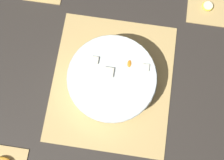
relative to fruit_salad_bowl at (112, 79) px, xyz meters
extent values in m
plane|color=#2D2823|center=(0.00, 0.00, -0.04)|extent=(6.00, 6.00, 0.00)
cube|color=tan|center=(0.00, 0.00, -0.04)|extent=(0.43, 0.38, 0.01)
cube|color=brown|center=(-0.17, 0.00, -0.04)|extent=(0.01, 0.37, 0.00)
cube|color=brown|center=(-0.12, 0.00, -0.04)|extent=(0.01, 0.37, 0.00)
cube|color=brown|center=(-0.07, 0.00, -0.04)|extent=(0.01, 0.37, 0.00)
cube|color=brown|center=(-0.02, 0.00, -0.04)|extent=(0.01, 0.37, 0.00)
cube|color=brown|center=(0.02, 0.00, -0.04)|extent=(0.01, 0.37, 0.00)
cube|color=brown|center=(0.07, 0.00, -0.04)|extent=(0.01, 0.37, 0.00)
cube|color=brown|center=(0.12, 0.00, -0.04)|extent=(0.01, 0.37, 0.00)
cube|color=brown|center=(0.17, 0.00, -0.04)|extent=(0.01, 0.37, 0.00)
cube|color=brown|center=(0.27, -0.28, -0.04)|extent=(0.00, 0.13, 0.00)
cube|color=tan|center=(-0.31, 0.28, -0.04)|extent=(0.13, 0.13, 0.01)
cube|color=brown|center=(-0.32, 0.28, -0.04)|extent=(0.00, 0.13, 0.00)
cube|color=brown|center=(-0.29, 0.28, -0.04)|extent=(0.00, 0.13, 0.00)
cube|color=brown|center=(-0.27, 0.28, -0.04)|extent=(0.00, 0.13, 0.00)
cylinder|color=silver|center=(0.00, 0.00, 0.00)|extent=(0.26, 0.26, 0.07)
torus|color=silver|center=(0.00, 0.00, 0.02)|extent=(0.27, 0.27, 0.01)
cylinder|color=#F7EFC6|center=(0.06, 0.06, 0.01)|extent=(0.03, 0.03, 0.01)
cylinder|color=#F7EFC6|center=(0.09, -0.03, 0.02)|extent=(0.03, 0.03, 0.01)
cylinder|color=#F7EFC6|center=(-0.04, 0.07, -0.01)|extent=(0.03, 0.03, 0.01)
cylinder|color=#F7EFC6|center=(-0.06, 0.02, 0.01)|extent=(0.03, 0.03, 0.01)
cylinder|color=#F7EFC6|center=(0.04, 0.00, 0.00)|extent=(0.03, 0.03, 0.01)
cylinder|color=#F7EFC6|center=(0.00, 0.07, 0.02)|extent=(0.03, 0.03, 0.01)
cylinder|color=#F7EFC6|center=(0.08, -0.01, -0.02)|extent=(0.03, 0.03, 0.01)
cube|color=#EFEACC|center=(-0.06, -0.04, 0.00)|extent=(0.03, 0.03, 0.03)
cube|color=#EFEACC|center=(0.01, -0.07, -0.03)|extent=(0.03, 0.03, 0.03)
cube|color=#EFEACC|center=(-0.04, -0.06, 0.02)|extent=(0.02, 0.02, 0.02)
cube|color=#EFEACC|center=(-0.05, -0.09, 0.00)|extent=(0.02, 0.02, 0.02)
cube|color=#EFEACC|center=(0.02, -0.10, 0.01)|extent=(0.03, 0.03, 0.03)
cube|color=#EFEACC|center=(-0.03, 0.04, -0.01)|extent=(0.03, 0.03, 0.03)
cube|color=#EFEACC|center=(-0.02, -0.09, 0.00)|extent=(0.02, 0.02, 0.02)
cube|color=#EFEACC|center=(-0.10, -0.02, -0.02)|extent=(0.03, 0.03, 0.03)
cube|color=#EFEACC|center=(-0.07, 0.08, -0.02)|extent=(0.02, 0.02, 0.02)
cube|color=#EFEACC|center=(0.06, 0.05, -0.01)|extent=(0.02, 0.02, 0.02)
cube|color=#EFEACC|center=(-0.04, 0.09, 0.02)|extent=(0.02, 0.02, 0.02)
cube|color=#EFEACC|center=(-0.01, -0.01, 0.02)|extent=(0.03, 0.03, 0.03)
cube|color=#EFEACC|center=(0.01, -0.04, 0.01)|extent=(0.02, 0.02, 0.02)
cube|color=#EFEACC|center=(0.03, 0.01, -0.02)|extent=(0.03, 0.03, 0.03)
ellipsoid|color=red|center=(0.08, 0.03, 0.00)|extent=(0.03, 0.02, 0.01)
ellipsoid|color=orange|center=(-0.01, 0.08, -0.02)|extent=(0.03, 0.02, 0.02)
ellipsoid|color=orange|center=(-0.06, -0.01, -0.02)|extent=(0.02, 0.01, 0.01)
ellipsoid|color=orange|center=(-0.05, 0.05, 0.02)|extent=(0.03, 0.02, 0.01)
ellipsoid|color=orange|center=(0.05, -0.04, -0.01)|extent=(0.03, 0.01, 0.01)
ellipsoid|color=orange|center=(0.10, -0.03, -0.03)|extent=(0.03, 0.02, 0.02)
ellipsoid|color=orange|center=(0.07, -0.05, -0.01)|extent=(0.03, 0.02, 0.01)
ellipsoid|color=red|center=(0.01, -0.02, -0.02)|extent=(0.03, 0.02, 0.02)
cylinder|color=#F7EFC6|center=(-0.31, 0.28, -0.03)|extent=(0.03, 0.03, 0.01)
torus|color=yellow|center=(-0.31, 0.28, -0.03)|extent=(0.04, 0.04, 0.01)
camera|label=1|loc=(0.18, 0.03, 0.77)|focal=42.00mm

